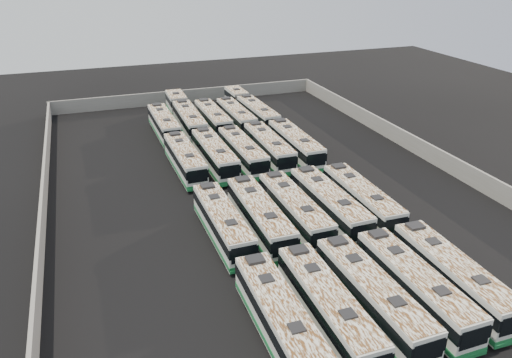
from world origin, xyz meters
The scene contains 22 objects.
ground centered at (0.00, 0.00, 0.00)m, with size 140.00×140.00×0.00m, color black.
perimeter_wall centered at (0.00, 0.00, 1.10)m, with size 45.20×73.20×2.20m.
bus_front_far_left centered at (-6.91, -22.41, 1.73)m, with size 2.61×12.02×3.38m.
bus_front_left centered at (-3.38, -22.35, 1.74)m, with size 2.64×12.09×3.40m.
bus_front_center centered at (0.11, -22.36, 1.76)m, with size 2.84×12.27×3.44m.
bus_front_right centered at (3.63, -22.40, 1.75)m, with size 2.66×12.14×3.42m.
bus_front_far_right centered at (7.06, -22.31, 1.74)m, with size 2.77×12.13×3.41m.
bus_midfront_far_left centered at (-6.92, -8.81, 1.69)m, with size 2.64×11.79×3.31m.
bus_midfront_left centered at (-3.40, -8.92, 1.76)m, with size 2.64×12.24×3.45m.
bus_midfront_center centered at (0.07, -8.82, 1.74)m, with size 2.69×12.11×3.41m.
bus_midfront_right centered at (3.66, -8.89, 1.77)m, with size 2.82×12.34×3.47m.
bus_midfront_far_right centered at (7.17, -8.96, 1.72)m, with size 2.65×11.97×3.37m.
bus_midback_far_left centered at (-6.92, 7.05, 1.70)m, with size 2.75×11.87×3.33m.
bus_midback_left centered at (-3.30, 7.07, 1.74)m, with size 2.73×12.13×3.41m.
bus_midback_center centered at (0.16, 7.00, 1.71)m, with size 2.73×11.91×3.34m.
bus_midback_right centered at (3.64, 7.21, 1.74)m, with size 2.67×12.11×3.41m.
bus_midback_far_right centered at (7.09, 6.94, 1.78)m, with size 2.70×12.35×3.48m.
bus_back_far_left centered at (-6.95, 20.56, 1.71)m, with size 2.66×11.88×3.34m.
bus_back_left centered at (-3.24, 23.88, 1.77)m, with size 2.92×19.11×3.46m.
bus_back_center centered at (0.17, 20.70, 1.70)m, with size 2.63×11.86×3.33m.
bus_back_right centered at (3.62, 20.49, 1.70)m, with size 2.65×11.80×3.32m.
bus_back_far_right centered at (6.98, 23.84, 1.69)m, with size 2.96×18.34×3.32m.
Camera 1 is at (-17.14, -46.39, 23.96)m, focal length 35.00 mm.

